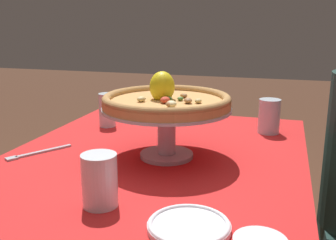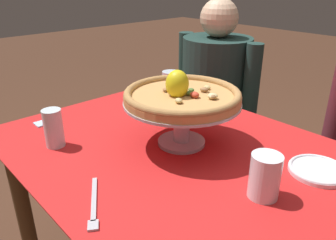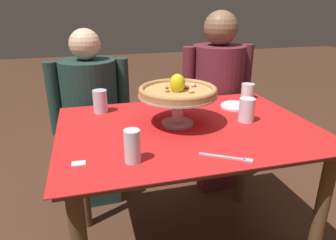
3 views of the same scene
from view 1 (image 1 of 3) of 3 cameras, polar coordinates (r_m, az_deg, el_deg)
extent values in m
cylinder|color=brown|center=(1.87, -7.74, -10.62)|extent=(0.06, 0.06, 0.72)
cylinder|color=brown|center=(1.73, 15.10, -13.20)|extent=(0.06, 0.06, 0.72)
cube|color=brown|center=(1.15, -2.64, -6.51)|extent=(1.16, 0.83, 0.02)
cube|color=red|center=(1.15, -2.65, -5.83)|extent=(1.20, 0.87, 0.00)
cylinder|color=#B7B7C1|center=(1.17, -0.20, -5.04)|extent=(0.16, 0.16, 0.01)
cylinder|color=#B7B7C1|center=(1.15, -0.21, -1.69)|extent=(0.05, 0.05, 0.13)
cylinder|color=#B7B7C1|center=(1.13, -0.21, 1.67)|extent=(0.37, 0.37, 0.01)
cylinder|color=tan|center=(1.13, -0.21, 2.38)|extent=(0.36, 0.36, 0.02)
torus|color=#AF7D47|center=(1.12, -0.21, 3.10)|extent=(0.36, 0.36, 0.02)
ellipsoid|color=tan|center=(1.08, 4.36, 2.78)|extent=(0.03, 0.02, 0.01)
ellipsoid|color=#996B42|center=(1.08, 2.88, 2.82)|extent=(0.03, 0.03, 0.01)
ellipsoid|color=tan|center=(1.13, -0.02, 3.27)|extent=(0.02, 0.02, 0.01)
ellipsoid|color=#996B42|center=(1.18, -0.36, 3.78)|extent=(0.03, 0.02, 0.01)
ellipsoid|color=#996B42|center=(1.03, 0.40, 2.31)|extent=(0.04, 0.03, 0.02)
ellipsoid|color=tan|center=(1.10, -3.86, 3.03)|extent=(0.03, 0.03, 0.01)
ellipsoid|color=#4C7533|center=(1.11, 1.79, 3.10)|extent=(0.02, 0.02, 0.01)
ellipsoid|color=tan|center=(1.14, -1.42, 3.52)|extent=(0.03, 0.04, 0.02)
ellipsoid|color=#996B42|center=(1.15, 2.29, 3.54)|extent=(0.03, 0.03, 0.01)
ellipsoid|color=#4C7533|center=(1.10, 0.11, 3.05)|extent=(0.03, 0.03, 0.01)
ellipsoid|color=#4C7533|center=(1.14, -0.77, 3.33)|extent=(0.02, 0.02, 0.01)
ellipsoid|color=#C63D28|center=(1.08, -0.41, 2.92)|extent=(0.03, 0.03, 0.02)
ellipsoid|color=beige|center=(1.03, 0.50, 2.35)|extent=(0.04, 0.04, 0.02)
ellipsoid|color=beige|center=(1.03, 0.41, 2.27)|extent=(0.03, 0.03, 0.02)
ellipsoid|color=yellow|center=(1.13, -0.85, 4.79)|extent=(0.09, 0.09, 0.09)
cylinder|color=silver|center=(1.44, 14.32, 0.53)|extent=(0.08, 0.08, 0.12)
cylinder|color=silver|center=(1.44, 14.28, -0.08)|extent=(0.07, 0.07, 0.09)
cylinder|color=white|center=(0.87, -9.79, -8.53)|extent=(0.08, 0.08, 0.12)
cylinder|color=silver|center=(0.88, -9.73, -9.81)|extent=(0.07, 0.07, 0.07)
cylinder|color=silver|center=(1.50, -8.73, 1.43)|extent=(0.06, 0.06, 0.13)
cylinder|color=silver|center=(1.50, -8.71, 0.80)|extent=(0.05, 0.05, 0.09)
cylinder|color=white|center=(0.79, 3.02, -15.09)|extent=(0.16, 0.16, 0.01)
torus|color=white|center=(0.79, 3.03, -14.71)|extent=(0.16, 0.16, 0.01)
cube|color=#B7B7C1|center=(1.27, -17.33, -4.29)|extent=(0.15, 0.10, 0.01)
cube|color=#B7B7C1|center=(1.23, -21.55, -5.16)|extent=(0.04, 0.04, 0.01)
cube|color=silver|center=(1.68, -4.92, 0.80)|extent=(0.05, 0.04, 0.00)
camera|label=2|loc=(1.08, -55.72, 14.88)|focal=35.60mm
camera|label=3|loc=(2.19, -33.13, 16.26)|focal=32.75mm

